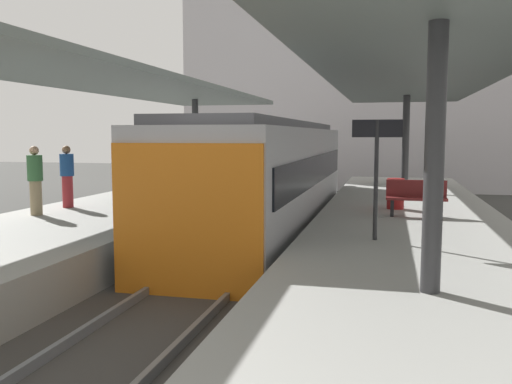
# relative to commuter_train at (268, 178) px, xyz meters

# --- Properties ---
(ground_plane) EXTENTS (80.00, 80.00, 0.00)m
(ground_plane) POSITION_rel_commuter_train_xyz_m (0.00, -3.03, -1.73)
(ground_plane) COLOR #383835
(platform_left) EXTENTS (4.40, 28.00, 1.00)m
(platform_left) POSITION_rel_commuter_train_xyz_m (-3.80, -3.03, -1.23)
(platform_left) COLOR #9E9E99
(platform_left) RESTS_ON ground_plane
(platform_right) EXTENTS (4.40, 28.00, 1.00)m
(platform_right) POSITION_rel_commuter_train_xyz_m (3.80, -3.03, -1.23)
(platform_right) COLOR #9E9E99
(platform_right) RESTS_ON ground_plane
(track_ballast) EXTENTS (3.20, 28.00, 0.20)m
(track_ballast) POSITION_rel_commuter_train_xyz_m (0.00, -3.03, -1.63)
(track_ballast) COLOR #423F3D
(track_ballast) RESTS_ON ground_plane
(rail_near_side) EXTENTS (0.08, 28.00, 0.14)m
(rail_near_side) POSITION_rel_commuter_train_xyz_m (-0.72, -3.03, -1.46)
(rail_near_side) COLOR slate
(rail_near_side) RESTS_ON track_ballast
(rail_far_side) EXTENTS (0.08, 28.00, 0.14)m
(rail_far_side) POSITION_rel_commuter_train_xyz_m (0.72, -3.03, -1.46)
(rail_far_side) COLOR slate
(rail_far_side) RESTS_ON track_ballast
(commuter_train) EXTENTS (2.78, 12.75, 3.10)m
(commuter_train) POSITION_rel_commuter_train_xyz_m (0.00, 0.00, 0.00)
(commuter_train) COLOR #ADADB2
(commuter_train) RESTS_ON track_ballast
(canopy_left) EXTENTS (4.18, 21.00, 3.41)m
(canopy_left) POSITION_rel_commuter_train_xyz_m (-3.80, -1.63, 2.55)
(canopy_left) COLOR #333335
(canopy_left) RESTS_ON platform_left
(canopy_right) EXTENTS (4.18, 21.00, 3.43)m
(canopy_right) POSITION_rel_commuter_train_xyz_m (3.80, -1.63, 2.58)
(canopy_right) COLOR #333335
(canopy_right) RESTS_ON platform_right
(platform_bench) EXTENTS (1.40, 0.41, 0.86)m
(platform_bench) POSITION_rel_commuter_train_xyz_m (3.91, -1.37, -0.26)
(platform_bench) COLOR black
(platform_bench) RESTS_ON platform_right
(platform_sign) EXTENTS (0.90, 0.08, 2.21)m
(platform_sign) POSITION_rel_commuter_train_xyz_m (3.04, -4.60, 0.90)
(platform_sign) COLOR #262628
(platform_sign) RESTS_ON platform_right
(litter_bin) EXTENTS (0.44, 0.44, 0.80)m
(litter_bin) POSITION_rel_commuter_train_xyz_m (3.45, -0.10, -0.33)
(litter_bin) COLOR maroon
(litter_bin) RESTS_ON platform_right
(passenger_near_bench) EXTENTS (0.36, 0.36, 1.67)m
(passenger_near_bench) POSITION_rel_commuter_train_xyz_m (-5.01, -3.30, 0.14)
(passenger_near_bench) COLOR #998460
(passenger_near_bench) RESTS_ON platform_left
(passenger_mid_platform) EXTENTS (0.36, 0.36, 1.77)m
(passenger_mid_platform) POSITION_rel_commuter_train_xyz_m (-3.03, -1.90, 0.19)
(passenger_mid_platform) COLOR #7A337A
(passenger_mid_platform) RESTS_ON platform_left
(passenger_far_end) EXTENTS (0.36, 0.36, 1.65)m
(passenger_far_end) POSITION_rel_commuter_train_xyz_m (-5.06, -1.87, 0.13)
(passenger_far_end) COLOR maroon
(passenger_far_end) RESTS_ON platform_left
(station_building_backdrop) EXTENTS (18.00, 6.00, 11.00)m
(station_building_backdrop) POSITION_rel_commuter_train_xyz_m (1.20, 16.97, 3.77)
(station_building_backdrop) COLOR #B7B2B7
(station_building_backdrop) RESTS_ON ground_plane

